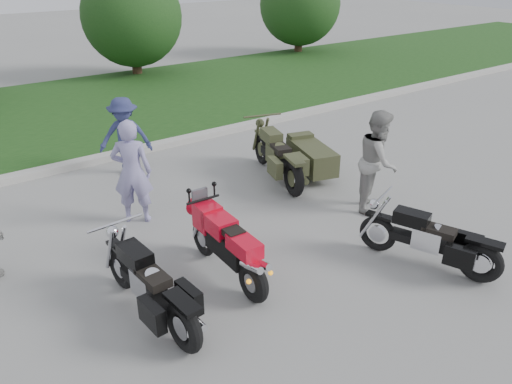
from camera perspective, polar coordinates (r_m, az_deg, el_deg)
ground at (r=7.15m, az=1.88°, el=-10.83°), size 80.00×80.00×0.00m
curb at (r=11.86m, az=-16.24°, el=3.96°), size 60.00×0.30×0.15m
grass_strip at (r=15.66m, az=-21.81°, el=8.31°), size 60.00×8.00×0.14m
tree_mid_right at (r=19.64m, az=-14.01°, el=18.91°), size 3.60×3.60×4.00m
tree_far_right at (r=23.90m, az=5.03°, el=20.60°), size 3.60×3.60×4.00m
sportbike_red at (r=7.07m, az=-3.25°, el=-6.00°), size 0.35×1.97×0.93m
cruiser_left at (r=6.49m, az=-11.70°, el=-10.89°), size 0.46×2.26×0.87m
cruiser_right at (r=7.80m, az=19.63°, el=-5.43°), size 0.91×2.04×0.82m
cruiser_sidecar at (r=10.35m, az=4.84°, el=3.94°), size 1.59×2.39×0.94m
person_stripe at (r=8.67m, az=-13.98°, el=2.24°), size 0.80×0.74×1.84m
person_grey at (r=9.14m, az=13.77°, el=3.49°), size 1.13×1.09×1.83m
person_denim at (r=10.69m, az=-14.73°, el=6.11°), size 1.24×1.07×1.66m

